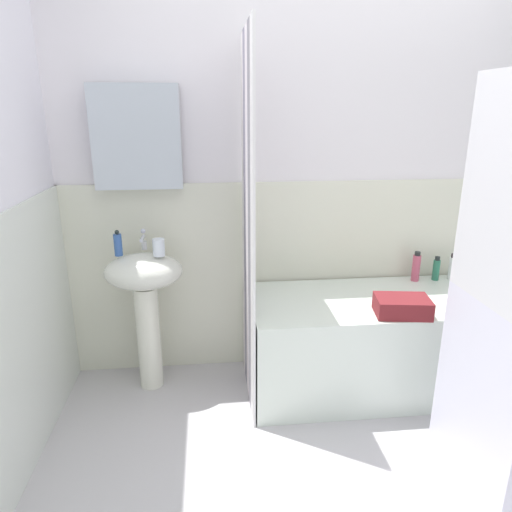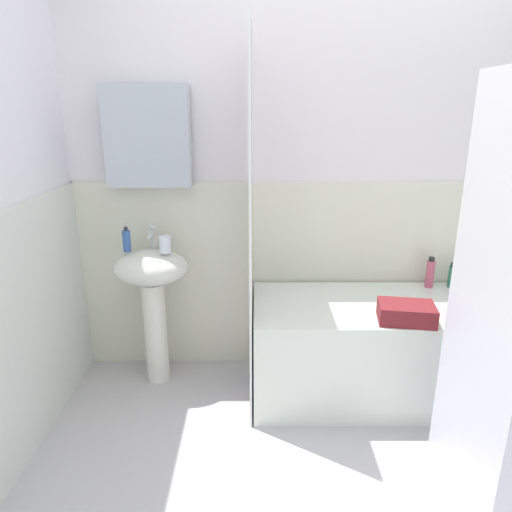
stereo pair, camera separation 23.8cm
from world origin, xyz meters
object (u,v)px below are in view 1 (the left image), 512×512
Objects in this scene: conditioner_bottle at (453,267)px; towel_folded at (402,306)px; toothbrush_cup at (159,247)px; bathtub at (369,342)px; sink at (145,291)px; lotion_bottle at (416,267)px; soap_dispenser at (118,244)px; shampoo_bottle at (436,269)px.

towel_folded is (-0.54, -0.49, -0.03)m from conditioner_bottle.
toothbrush_cup is 1.36m from towel_folded.
bathtub is at bearing -157.19° from conditioner_bottle.
conditioner_bottle reaches higher than bathtub.
conditioner_bottle is 0.73m from towel_folded.
conditioner_bottle is at bearing 3.49° from sink.
lotion_bottle is (-0.25, -0.01, 0.01)m from conditioner_bottle.
lotion_bottle is 0.69× the size of towel_folded.
soap_dispenser is 2.07m from conditioner_bottle.
conditioner_bottle is at bearing 1.22° from lotion_bottle.
bathtub is 8.46× the size of conditioner_bottle.
sink reaches higher than bathtub.
soap_dispenser is at bearing 166.44° from towel_folded.
sink is 0.29m from toothbrush_cup.
soap_dispenser is 0.87× the size of conditioner_bottle.
shampoo_bottle is (1.81, 0.11, 0.03)m from sink.
toothbrush_cup is 0.50× the size of lotion_bottle.
soap_dispenser is at bearing -176.59° from shampoo_bottle.
shampoo_bottle reaches higher than bathtub.
soap_dispenser is at bearing 174.63° from bathtub.
soap_dispenser is 1.58m from towel_folded.
bathtub is 0.66m from shampoo_bottle.
sink is 2.99× the size of towel_folded.
sink is 1.36m from bathtub.
soap_dispenser reaches higher than sink.
lotion_bottle reaches higher than conditioner_bottle.
shampoo_bottle is at bearing 48.44° from towel_folded.
sink is 0.59× the size of bathtub.
towel_folded is at bearing -121.12° from lotion_bottle.
conditioner_bottle is at bearing 42.11° from towel_folded.
sink is at bearing 173.91° from bathtub.
towel_folded is (-0.42, -0.48, -0.02)m from shampoo_bottle.
shampoo_bottle is (-0.11, -0.01, -0.01)m from conditioner_bottle.
lotion_bottle is 0.56m from towel_folded.
toothbrush_cup is at bearing 174.86° from bathtub.
lotion_bottle reaches higher than bathtub.
sink is 5.37× the size of shampoo_bottle.
sink is at bearing -176.51° from shampoo_bottle.
shampoo_bottle is at bearing 4.71° from toothbrush_cup.
soap_dispenser is 1.82m from lotion_bottle.
conditioner_bottle is 0.11m from shampoo_bottle.
bathtub is 0.41m from towel_folded.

